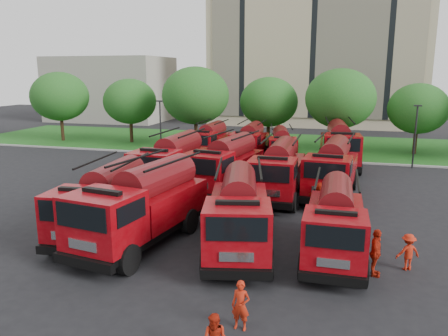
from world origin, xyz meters
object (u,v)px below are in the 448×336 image
(fire_truck_0, at_px, (105,201))
(fire_truck_2, at_px, (239,213))
(firefighter_0, at_px, (240,329))
(fire_truck_3, at_px, (335,222))
(fire_truck_5, at_px, (225,165))
(fire_truck_9, at_px, (250,142))
(firefighter_4, at_px, (121,201))
(fire_truck_4, at_px, (172,163))
(firefighter_5, at_px, (319,215))
(fire_truck_6, at_px, (278,170))
(firefighter_2, at_px, (374,275))
(fire_truck_8, at_px, (209,141))
(fire_truck_10, at_px, (281,146))
(fire_truck_7, at_px, (332,169))
(firefighter_3, at_px, (406,269))
(fire_truck_1, at_px, (143,205))
(fire_truck_11, at_px, (339,145))

(fire_truck_0, xyz_separation_m, fire_truck_2, (6.54, -0.21, 0.02))
(fire_truck_0, distance_m, firefighter_0, 10.17)
(fire_truck_3, xyz_separation_m, fire_truck_5, (-7.12, 8.85, 0.23))
(fire_truck_9, distance_m, firefighter_4, 15.38)
(fire_truck_4, bearing_deg, fire_truck_3, -36.67)
(fire_truck_2, xyz_separation_m, fire_truck_5, (-3.08, 9.22, 0.08))
(fire_truck_9, xyz_separation_m, firefighter_5, (6.84, -14.05, -1.60))
(fire_truck_6, relative_size, firefighter_2, 4.06)
(fire_truck_5, height_order, fire_truck_8, fire_truck_5)
(firefighter_2, bearing_deg, fire_truck_10, 23.42)
(fire_truck_2, distance_m, fire_truck_6, 8.65)
(fire_truck_2, height_order, fire_truck_4, fire_truck_4)
(fire_truck_7, height_order, fire_truck_8, fire_truck_7)
(firefighter_3, bearing_deg, fire_truck_10, -91.55)
(fire_truck_7, distance_m, firefighter_2, 11.33)
(fire_truck_6, bearing_deg, fire_truck_1, -118.06)
(fire_truck_10, bearing_deg, fire_truck_0, -117.53)
(fire_truck_1, bearing_deg, fire_truck_6, 71.23)
(fire_truck_5, height_order, fire_truck_10, fire_truck_5)
(fire_truck_8, xyz_separation_m, firefighter_0, (8.86, -25.59, -1.58))
(fire_truck_0, bearing_deg, fire_truck_2, -5.81)
(fire_truck_5, distance_m, firefighter_5, 7.28)
(fire_truck_1, height_order, fire_truck_5, fire_truck_1)
(fire_truck_4, bearing_deg, fire_truck_0, -88.04)
(fire_truck_6, relative_size, fire_truck_9, 1.07)
(fire_truck_3, bearing_deg, fire_truck_7, 91.93)
(fire_truck_10, height_order, firefighter_4, fire_truck_10)
(fire_truck_9, relative_size, firefighter_0, 4.54)
(fire_truck_8, height_order, fire_truck_9, fire_truck_9)
(fire_truck_2, height_order, firefighter_0, fire_truck_2)
(firefighter_0, height_order, firefighter_3, firefighter_0)
(fire_truck_3, xyz_separation_m, fire_truck_7, (-0.40, 9.62, 0.20))
(fire_truck_10, bearing_deg, fire_truck_8, 164.33)
(fire_truck_7, bearing_deg, fire_truck_11, 93.17)
(fire_truck_6, bearing_deg, firefighter_3, -54.00)
(fire_truck_10, xyz_separation_m, firefighter_3, (7.66, -19.31, -1.49))
(fire_truck_11, bearing_deg, firefighter_3, -86.22)
(fire_truck_9, bearing_deg, fire_truck_1, -92.77)
(fire_truck_9, distance_m, firefighter_3, 22.75)
(fire_truck_2, height_order, fire_truck_5, fire_truck_5)
(fire_truck_8, height_order, firefighter_3, fire_truck_8)
(fire_truck_0, xyz_separation_m, fire_truck_1, (2.21, -0.60, 0.14))
(fire_truck_5, relative_size, firefighter_0, 5.18)
(fire_truck_0, relative_size, fire_truck_1, 0.90)
(firefighter_3, distance_m, firefighter_5, 7.09)
(fire_truck_4, height_order, fire_truck_6, fire_truck_4)
(fire_truck_3, height_order, fire_truck_7, fire_truck_7)
(firefighter_4, distance_m, firefighter_5, 11.75)
(fire_truck_3, relative_size, fire_truck_6, 0.89)
(fire_truck_1, distance_m, fire_truck_2, 4.34)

